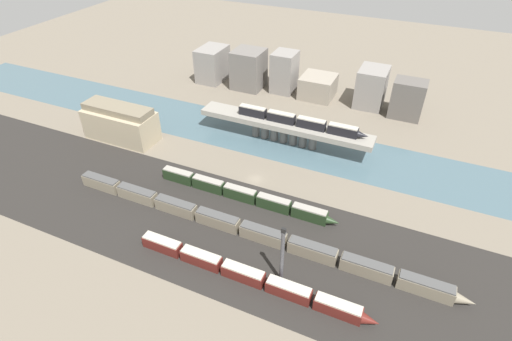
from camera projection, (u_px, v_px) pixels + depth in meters
The scene contains 16 objects.
ground_plane at pixel (255, 179), 127.24m from camera, with size 400.00×400.00×0.00m, color #756B5B.
railbed_yard at pixel (220, 228), 109.59m from camera, with size 280.00×42.00×0.01m, color #282623.
river_water at pixel (283, 141), 145.51m from camera, with size 320.00×25.65×0.01m, color #47606B.
bridge at pixel (284, 127), 141.91m from camera, with size 63.33×8.10×8.02m.
train_on_bridge at pixel (299, 121), 137.93m from camera, with size 46.63×2.71×3.50m.
train_yard_near at pixel (248, 276), 94.28m from camera, with size 60.33×2.92×3.52m.
train_yard_mid at pixel (245, 229), 106.55m from camera, with size 111.80×3.02×3.93m.
train_yard_far at pixel (243, 195), 118.11m from camera, with size 56.80×2.60×3.91m.
warehouse_building at pixel (121, 123), 143.86m from camera, with size 26.42×11.28×13.19m.
signal_tower at pixel (282, 256), 90.33m from camera, with size 1.00×0.91×17.14m.
city_block_far_left at pixel (212, 64), 185.64m from camera, with size 11.04×15.35×15.33m, color gray.
city_block_left at pixel (249, 69), 178.49m from camera, with size 13.18×13.21×17.08m, color slate.
city_block_center at pixel (284, 72), 175.24m from camera, with size 9.85×11.19×17.57m, color gray.
city_block_right at pixel (318, 87), 172.72m from camera, with size 14.18×14.23×9.38m, color gray.
city_block_far_right at pixel (371, 87), 164.64m from camera, with size 11.26×14.21×15.80m, color gray.
city_block_tall at pixel (408, 99), 156.56m from camera, with size 12.25×9.44×15.09m, color #605B56.
Camera 1 is at (41.44, -91.99, 77.58)m, focal length 28.00 mm.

